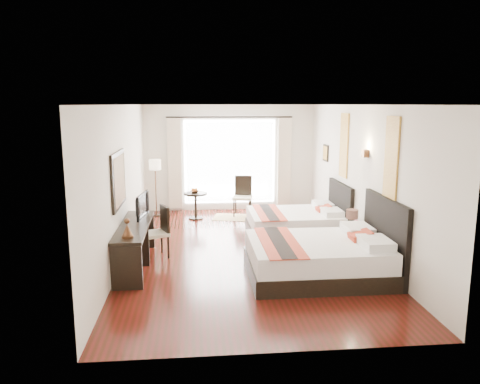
{
  "coord_description": "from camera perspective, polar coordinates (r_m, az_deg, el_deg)",
  "views": [
    {
      "loc": [
        -0.92,
        -8.62,
        2.81
      ],
      "look_at": [
        -0.05,
        0.4,
        1.1
      ],
      "focal_mm": 35.0,
      "sensor_mm": 36.0,
      "label": 1
    }
  ],
  "objects": [
    {
      "name": "sheer_curtain",
      "position": [
        12.42,
        -1.24,
        3.67
      ],
      "size": [
        2.3,
        0.02,
        2.1
      ],
      "primitive_type": "cube",
      "color": "white",
      "rests_on": "wall_window"
    },
    {
      "name": "mirror_glass",
      "position": [
        8.19,
        -14.43,
        1.48
      ],
      "size": [
        0.01,
        1.12,
        0.82
      ],
      "primitive_type": "cube",
      "color": "white",
      "rests_on": "mirror_frame"
    },
    {
      "name": "wall_window",
      "position": [
        12.48,
        -1.27,
        4.17
      ],
      "size": [
        4.5,
        0.01,
        2.8
      ],
      "primitive_type": "cube",
      "color": "silver",
      "rests_on": "floor"
    },
    {
      "name": "mirror_frame",
      "position": [
        8.2,
        -14.6,
        1.47
      ],
      "size": [
        0.04,
        1.25,
        0.95
      ],
      "primitive_type": "cube",
      "color": "black",
      "rests_on": "wall_desk"
    },
    {
      "name": "bronze_figurine",
      "position": [
        7.51,
        -13.59,
        -4.44
      ],
      "size": [
        0.19,
        0.19,
        0.28
      ],
      "primitive_type": null,
      "rotation": [
        0.0,
        0.0,
        -0.06
      ],
      "color": "#462B19",
      "rests_on": "console_desk"
    },
    {
      "name": "wall_desk",
      "position": [
        8.84,
        -14.09,
        1.16
      ],
      "size": [
        0.01,
        7.5,
        2.8
      ],
      "primitive_type": "cube",
      "color": "silver",
      "rests_on": "floor"
    },
    {
      "name": "vase",
      "position": [
        8.92,
        13.96,
        -4.19
      ],
      "size": [
        0.18,
        0.18,
        0.14
      ],
      "primitive_type": "imported",
      "rotation": [
        0.0,
        0.0,
        -0.37
      ],
      "color": "black",
      "rests_on": "nightstand"
    },
    {
      "name": "floor",
      "position": [
        9.11,
        0.53,
        -7.33
      ],
      "size": [
        4.5,
        7.5,
        0.01
      ],
      "primitive_type": "cube",
      "color": "#331309",
      "rests_on": "ground"
    },
    {
      "name": "wall_entry",
      "position": [
        5.16,
        4.95,
        -5.24
      ],
      "size": [
        4.5,
        0.01,
        2.8
      ],
      "primitive_type": "cube",
      "color": "silver",
      "rests_on": "floor"
    },
    {
      "name": "floor_lamp",
      "position": [
        11.94,
        -10.31,
        2.82
      ],
      "size": [
        0.29,
        0.29,
        1.45
      ],
      "color": "black",
      "rests_on": "floor"
    },
    {
      "name": "window_glass",
      "position": [
        12.48,
        -1.26,
        3.71
      ],
      "size": [
        2.4,
        0.02,
        2.2
      ],
      "primitive_type": "cube",
      "color": "white",
      "rests_on": "wall_window"
    },
    {
      "name": "window_chair",
      "position": [
        11.95,
        0.32,
        -1.43
      ],
      "size": [
        0.55,
        0.55,
        1.01
      ],
      "rotation": [
        0.0,
        0.0,
        -1.78
      ],
      "color": "#C3B896",
      "rests_on": "floor"
    },
    {
      "name": "console_desk",
      "position": [
        8.42,
        -12.67,
        -6.39
      ],
      "size": [
        0.5,
        2.2,
        0.76
      ],
      "primitive_type": "cube",
      "color": "black",
      "rests_on": "floor"
    },
    {
      "name": "desk_chair",
      "position": [
        8.88,
        -10.17,
        -5.97
      ],
      "size": [
        0.58,
        0.58,
        0.96
      ],
      "rotation": [
        0.0,
        0.0,
        3.54
      ],
      "color": "#C3B896",
      "rests_on": "floor"
    },
    {
      "name": "wall_sconce",
      "position": [
        8.89,
        15.01,
        4.56
      ],
      "size": [
        0.1,
        0.14,
        0.14
      ],
      "primitive_type": "cube",
      "color": "#462B19",
      "rests_on": "wall_headboard"
    },
    {
      "name": "wall_headboard",
      "position": [
        9.29,
        14.46,
        1.59
      ],
      "size": [
        0.01,
        7.5,
        2.8
      ],
      "primitive_type": "cube",
      "color": "silver",
      "rests_on": "floor"
    },
    {
      "name": "drape_left",
      "position": [
        12.36,
        -7.96,
        3.45
      ],
      "size": [
        0.35,
        0.14,
        2.35
      ],
      "primitive_type": "cube",
      "color": "#BBAC91",
      "rests_on": "floor"
    },
    {
      "name": "side_table",
      "position": [
        11.64,
        -5.42,
        -1.69
      ],
      "size": [
        0.57,
        0.57,
        0.66
      ],
      "primitive_type": "cylinder",
      "color": "black",
      "rests_on": "floor"
    },
    {
      "name": "drape_right",
      "position": [
        12.57,
        5.39,
        3.62
      ],
      "size": [
        0.35,
        0.14,
        2.35
      ],
      "primitive_type": "cube",
      "color": "#BBAC91",
      "rests_on": "floor"
    },
    {
      "name": "nightstand",
      "position": [
        9.16,
        13.56,
        -6.0
      ],
      "size": [
        0.39,
        0.48,
        0.46
      ],
      "primitive_type": "cube",
      "color": "black",
      "rests_on": "floor"
    },
    {
      "name": "bed_near",
      "position": [
        7.91,
        10.04,
        -7.74
      ],
      "size": [
        2.31,
        1.8,
        1.31
      ],
      "color": "black",
      "rests_on": "floor"
    },
    {
      "name": "ceiling",
      "position": [
        8.67,
        0.57,
        10.53
      ],
      "size": [
        4.5,
        7.5,
        0.02
      ],
      "primitive_type": "cube",
      "color": "white",
      "rests_on": "wall_headboard"
    },
    {
      "name": "art_panel_near",
      "position": [
        7.92,
        17.97,
        3.91
      ],
      "size": [
        0.03,
        0.5,
        1.35
      ],
      "primitive_type": "cube",
      "color": "#8E4114",
      "rests_on": "wall_headboard"
    },
    {
      "name": "television",
      "position": [
        8.8,
        -12.27,
        -1.59
      ],
      "size": [
        0.21,
        0.79,
        0.45
      ],
      "primitive_type": "imported",
      "rotation": [
        0.0,
        0.0,
        1.43
      ],
      "color": "black",
      "rests_on": "console_desk"
    },
    {
      "name": "bed_far",
      "position": [
        10.21,
        7.14,
        -3.66
      ],
      "size": [
        2.03,
        1.58,
        1.14
      ],
      "color": "black",
      "rests_on": "floor"
    },
    {
      "name": "jute_rug",
      "position": [
        11.78,
        -0.51,
        -3.11
      ],
      "size": [
        1.25,
        0.98,
        0.01
      ],
      "primitive_type": "cube",
      "rotation": [
        0.0,
        0.0,
        -0.22
      ],
      "color": "tan",
      "rests_on": "floor"
    },
    {
      "name": "art_panel_far",
      "position": [
        10.19,
        12.56,
        5.57
      ],
      "size": [
        0.03,
        0.5,
        1.35
      ],
      "primitive_type": "cube",
      "color": "#8E4114",
      "rests_on": "wall_headboard"
    },
    {
      "name": "table_lamp",
      "position": [
        9.07,
        13.51,
        -2.81
      ],
      "size": [
        0.22,
        0.22,
        0.36
      ],
      "color": "black",
      "rests_on": "nightstand"
    },
    {
      "name": "fruit_bowl",
      "position": [
        11.56,
        -5.55,
        0.03
      ],
      "size": [
        0.22,
        0.22,
        0.05
      ],
      "primitive_type": "imported",
      "rotation": [
        0.0,
        0.0,
        -0.01
      ],
      "color": "#48291A",
      "rests_on": "side_table"
    }
  ]
}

